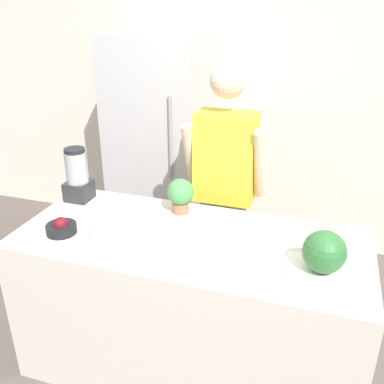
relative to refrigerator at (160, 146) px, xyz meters
The scene contains 10 objects.
wall_back 0.90m from the refrigerator, 27.46° to the left, with size 8.00×0.06×2.60m.
counter_island 1.61m from the refrigerator, 62.10° to the right, with size 1.89×0.81×0.90m.
refrigerator is the anchor object (origin of this frame).
person 1.01m from the refrigerator, 42.64° to the right, with size 0.53×0.27×1.74m.
cutting_board 2.04m from the refrigerator, 46.28° to the right, with size 0.34×0.23×0.01m.
watermelon 2.04m from the refrigerator, 46.45° to the right, with size 0.20×0.20×0.20m.
bowl_cherries 1.53m from the refrigerator, 88.50° to the right, with size 0.16×0.16×0.09m.
bowl_cream 1.50m from the refrigerator, 80.59° to the right, with size 0.12×0.12×0.09m.
blender 1.13m from the refrigerator, 94.96° to the right, with size 0.15×0.15×0.34m.
potted_plant 1.24m from the refrigerator, 62.23° to the right, with size 0.16×0.16×0.21m.
Camera 1 is at (0.62, -1.48, 2.06)m, focal length 40.00 mm.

